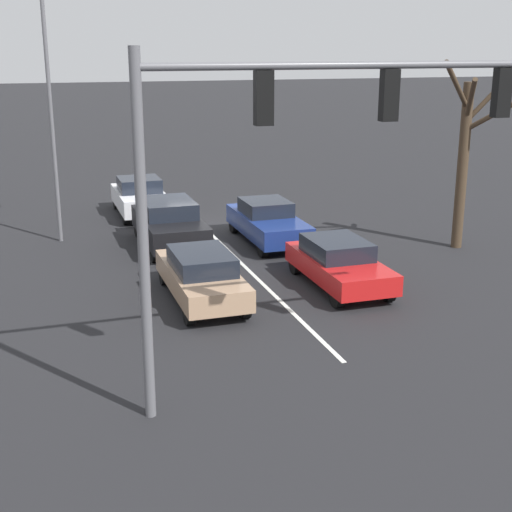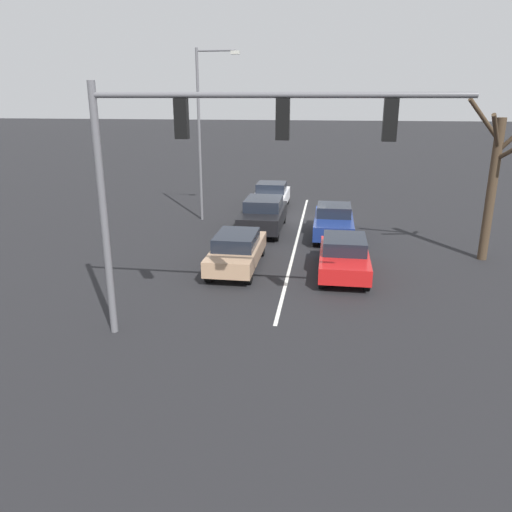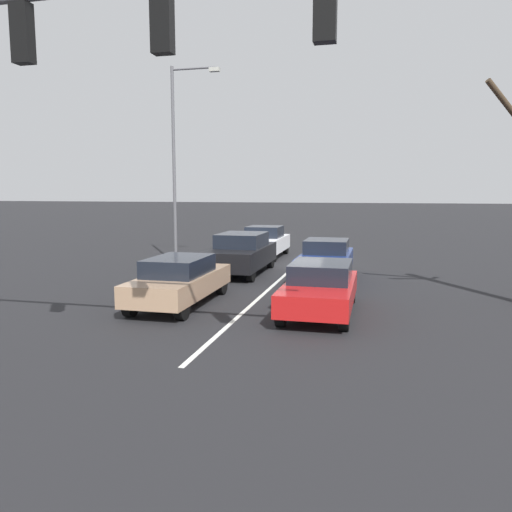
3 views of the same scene
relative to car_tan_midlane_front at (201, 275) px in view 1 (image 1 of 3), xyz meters
The scene contains 10 objects.
ground_plane 8.05m from the car_tan_midlane_front, 104.64° to the right, with size 240.00×240.00×0.00m, color black.
lane_stripe_left_divider 4.92m from the car_tan_midlane_front, 114.60° to the right, with size 0.12×18.66×0.01m, color silver.
car_tan_midlane_front is the anchor object (origin of this frame).
car_red_leftlane_front 4.06m from the car_tan_midlane_front, behind, with size 1.78×4.21×1.37m.
car_navy_leftlane_second 6.39m from the car_tan_midlane_front, 125.11° to the right, with size 1.78×4.56×1.48m.
car_black_midlane_second 5.76m from the car_tan_midlane_front, 92.52° to the right, with size 1.94×4.59×1.61m.
car_white_midlane_third 10.85m from the car_tan_midlane_front, 90.23° to the right, with size 1.87×4.18×1.54m.
traffic_signal_gantry 7.31m from the car_tan_midlane_front, 94.36° to the left, with size 9.07×0.37×6.72m.
street_lamp_right_shoulder 9.24m from the car_tan_midlane_front, 67.85° to the right, with size 2.22×0.24×8.63m.
bare_tree_near 10.33m from the car_tan_midlane_front, 165.82° to the right, with size 2.61×1.78×6.32m.
Camera 1 is at (6.27, 25.76, 6.70)m, focal length 50.00 mm.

